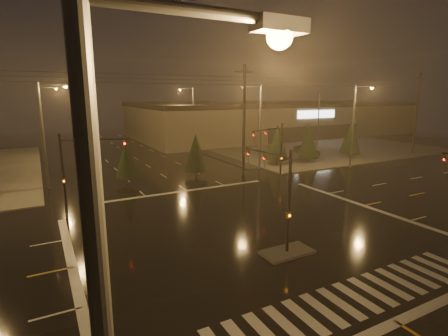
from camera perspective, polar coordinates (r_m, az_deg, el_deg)
The scene contains 24 objects.
ground at distance 23.86m, azimuth 4.19°, elevation -10.03°, with size 140.00×140.00×0.00m, color black.
sidewalk_ne at distance 64.82m, azimuth 12.52°, elevation 3.84°, with size 36.00×36.00×0.12m, color #413F3A.
median_island at distance 20.85m, azimuth 10.23°, elevation -13.35°, with size 3.00×1.60×0.15m, color #413F3A.
crosswalk at distance 17.74m, azimuth 20.83°, elevation -19.08°, with size 15.00×2.60×0.01m, color beige.
stop_bar_near at distance 16.74m, azimuth 26.34°, elevation -21.62°, with size 16.00×0.50×0.01m, color beige.
stop_bar_far at distance 33.17m, azimuth -6.02°, elevation -3.69°, with size 16.00×0.50×0.01m, color beige.
parking_lot at distance 66.75m, azimuth 16.91°, elevation 3.82°, with size 50.00×24.00×0.08m, color black.
retail_building at distance 80.02m, azimuth 7.90°, elevation 8.23°, with size 60.20×28.30×7.20m.
signal_mast_median at distance 20.28m, azimuth 8.99°, elevation -2.96°, with size 0.25×4.59×6.00m.
signal_mast_ne at distance 36.24m, azimuth 8.44°, elevation 3.70°, with size 4.84×1.86×6.00m.
signal_mast_nw at distance 29.33m, azimuth -22.96°, elevation 0.94°, with size 4.84×1.86×6.00m.
streetlight_1 at distance 36.78m, azimuth -27.04°, elevation 5.81°, with size 2.77×0.32×10.00m.
streetlight_2 at distance 52.74m, azimuth -27.53°, elevation 7.25°, with size 2.77×0.32×10.00m.
streetlight_3 at distance 41.75m, azimuth 5.59°, elevation 7.63°, with size 2.77×0.32×10.00m.
streetlight_4 at distance 59.41m, azimuth -5.28°, elevation 8.92°, with size 2.77×0.32×10.00m.
streetlight_6 at distance 45.27m, azimuth 20.65°, elevation 7.26°, with size 0.32×2.77×10.00m.
utility_pole_1 at distance 38.34m, azimuth 3.27°, elevation 7.78°, with size 2.20×0.32×12.00m.
utility_pole_2 at distance 59.71m, azimuth 28.93°, elevation 7.83°, with size 2.20×0.32×12.00m.
conifer_0 at distance 45.05m, azimuth 8.69°, elevation 4.22°, with size 2.88×2.88×5.20m.
conifer_1 at distance 47.46m, azimuth 13.62°, elevation 4.39°, with size 2.86×2.86×5.17m.
conifer_2 at distance 52.87m, azimuth 19.97°, elevation 4.78°, with size 2.89×2.89×5.21m.
conifer_3 at distance 36.29m, azimuth -15.68°, elevation 1.29°, with size 2.28×2.28×4.26m.
conifer_4 at distance 38.07m, azimuth -4.62°, elevation 2.57°, with size 2.60×2.60×4.76m.
car_parked at distance 53.71m, azimuth 13.33°, elevation 2.90°, with size 1.76×4.38×1.49m, color black.
Camera 1 is at (-11.92, -18.64, 8.93)m, focal length 28.00 mm.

